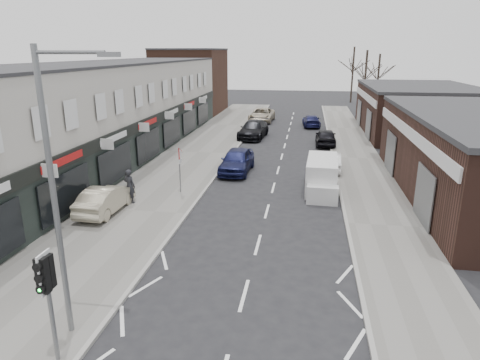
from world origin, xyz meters
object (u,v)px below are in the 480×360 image
at_px(parked_car_left_c, 262,115).
at_px(parked_car_left_b, 253,129).
at_px(warning_sign, 180,157).
at_px(parked_car_right_c, 311,121).
at_px(white_van, 322,176).
at_px(sedan_on_pavement, 105,199).
at_px(street_lamp, 58,184).
at_px(parked_car_left_a, 237,161).
at_px(parked_car_right_b, 326,137).
at_px(parked_car_right_a, 330,161).
at_px(traffic_light, 47,282).
at_px(pedestrian, 130,186).

bearing_deg(parked_car_left_c, parked_car_left_b, -86.13).
xyz_separation_m(warning_sign, parked_car_right_c, (7.44, 24.25, -1.57)).
distance_m(white_van, sedan_on_pavement, 12.16).
relative_size(street_lamp, warning_sign, 2.96).
bearing_deg(parked_car_right_c, street_lamp, 75.44).
distance_m(warning_sign, white_van, 8.31).
height_order(white_van, parked_car_left_b, white_van).
height_order(warning_sign, parked_car_left_a, warning_sign).
bearing_deg(parked_car_right_c, parked_car_left_c, -27.54).
bearing_deg(sedan_on_pavement, parked_car_left_c, -97.27).
height_order(parked_car_left_a, parked_car_right_b, parked_car_left_a).
bearing_deg(parked_car_left_b, parked_car_left_c, 96.11).
distance_m(parked_car_left_b, parked_car_right_a, 12.54).
bearing_deg(parked_car_right_c, traffic_light, 75.95).
relative_size(street_lamp, parked_car_right_c, 1.84).
bearing_deg(pedestrian, street_lamp, 119.96).
height_order(street_lamp, parked_car_right_b, street_lamp).
bearing_deg(warning_sign, pedestrian, -135.45).
bearing_deg(warning_sign, parked_car_right_c, 72.95).
xyz_separation_m(warning_sign, parked_car_right_b, (8.66, 14.75, -1.47)).
bearing_deg(parked_car_left_a, warning_sign, -113.08).
bearing_deg(sedan_on_pavement, pedestrian, -112.79).
bearing_deg(traffic_light, street_lamp, 95.88).
xyz_separation_m(parked_car_left_c, parked_car_right_b, (6.90, -11.95, -0.05)).
height_order(pedestrian, parked_car_right_a, pedestrian).
distance_m(warning_sign, parked_car_left_a, 5.80).
bearing_deg(parked_car_right_b, sedan_on_pavement, 57.84).
distance_m(traffic_light, parked_car_left_b, 31.18).
height_order(street_lamp, parked_car_left_a, street_lamp).
height_order(street_lamp, parked_car_right_c, street_lamp).
relative_size(street_lamp, parked_car_left_a, 1.69).
bearing_deg(parked_car_right_c, parked_car_left_b, 48.65).
relative_size(warning_sign, white_van, 0.55).
xyz_separation_m(parked_car_left_b, parked_car_right_b, (6.65, -2.35, -0.08)).
bearing_deg(warning_sign, parked_car_left_b, 83.29).
distance_m(sedan_on_pavement, parked_car_left_a, 10.19).
xyz_separation_m(street_lamp, parked_car_right_a, (8.03, 19.26, -3.97)).
height_order(warning_sign, parked_car_left_c, warning_sign).
height_order(warning_sign, parked_car_right_a, warning_sign).
height_order(parked_car_left_c, parked_car_right_c, parked_car_left_c).
bearing_deg(pedestrian, parked_car_right_c, -94.86).
bearing_deg(white_van, parked_car_right_a, 84.09).
distance_m(parked_car_left_c, parked_car_right_a, 21.38).
bearing_deg(parked_car_left_a, parked_car_right_a, 14.60).
bearing_deg(white_van, parked_car_left_a, 152.31).
height_order(pedestrian, parked_car_left_b, pedestrian).
distance_m(white_van, parked_car_left_b, 16.37).
xyz_separation_m(traffic_light, white_van, (7.23, 15.88, -1.52)).
xyz_separation_m(street_lamp, pedestrian, (-2.81, 10.65, -3.58)).
height_order(warning_sign, pedestrian, warning_sign).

